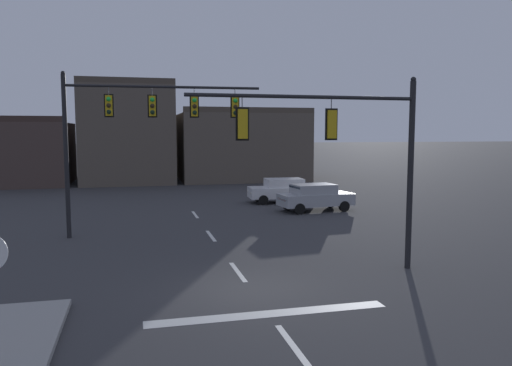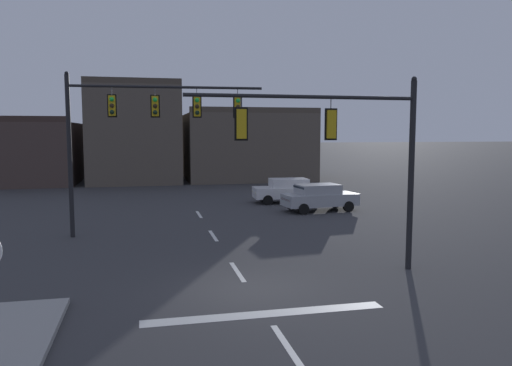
{
  "view_description": "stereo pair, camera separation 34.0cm",
  "coord_description": "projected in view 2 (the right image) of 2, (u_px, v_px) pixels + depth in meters",
  "views": [
    {
      "loc": [
        -3.31,
        -14.0,
        4.7
      ],
      "look_at": [
        0.78,
        2.61,
        2.94
      ],
      "focal_mm": 34.78,
      "sensor_mm": 36.0,
      "label": 1
    },
    {
      "loc": [
        -2.98,
        -14.08,
        4.7
      ],
      "look_at": [
        0.78,
        2.61,
        2.94
      ],
      "focal_mm": 34.78,
      "sensor_mm": 36.0,
      "label": 2
    }
  ],
  "objects": [
    {
      "name": "ground_plane",
      "position": [
        250.0,
        290.0,
        14.79
      ],
      "size": [
        400.0,
        400.0,
        0.0
      ],
      "primitive_type": "plane",
      "color": "#353538"
    },
    {
      "name": "stop_bar_paint",
      "position": [
        266.0,
        314.0,
        12.85
      ],
      "size": [
        6.4,
        0.5,
        0.01
      ],
      "primitive_type": "cube",
      "color": "silver",
      "rests_on": "ground"
    },
    {
      "name": "lane_centreline",
      "position": [
        237.0,
        272.0,
        16.73
      ],
      "size": [
        0.16,
        26.4,
        0.01
      ],
      "color": "silver",
      "rests_on": "ground"
    },
    {
      "name": "signal_mast_near_side",
      "position": [
        349.0,
        143.0,
        16.12
      ],
      "size": [
        7.75,
        0.4,
        6.54
      ],
      "color": "black",
      "rests_on": "ground"
    },
    {
      "name": "signal_mast_far_side",
      "position": [
        138.0,
        121.0,
        22.26
      ],
      "size": [
        8.74,
        0.68,
        7.34
      ],
      "color": "black",
      "rests_on": "ground"
    },
    {
      "name": "car_lot_nearside",
      "position": [
        319.0,
        197.0,
        29.51
      ],
      "size": [
        4.59,
        2.27,
        1.61
      ],
      "color": "#9EA0A5",
      "rests_on": "ground"
    },
    {
      "name": "car_lot_middle",
      "position": [
        287.0,
        190.0,
        33.09
      ],
      "size": [
        4.52,
        2.08,
        1.61
      ],
      "color": "silver",
      "rests_on": "ground"
    },
    {
      "name": "building_row",
      "position": [
        139.0,
        143.0,
        48.1
      ],
      "size": [
        34.69,
        13.81,
        9.33
      ],
      "color": "#473833",
      "rests_on": "ground"
    }
  ]
}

